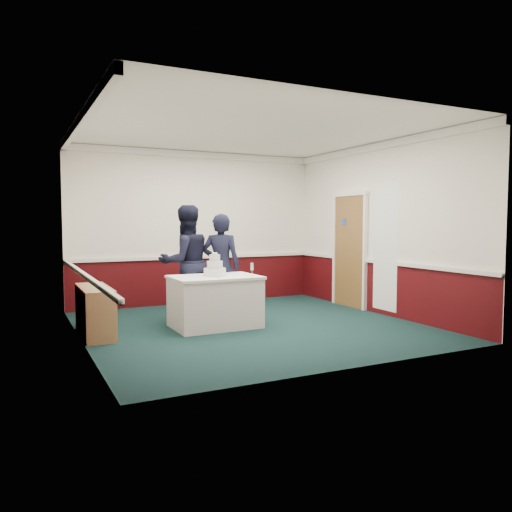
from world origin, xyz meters
name	(u,v)px	position (x,y,z in m)	size (l,w,h in m)	color
ground	(252,326)	(0.00, 0.00, 0.00)	(5.00, 5.00, 0.00)	#132C2F
room_shell	(240,201)	(0.08, 0.61, 1.97)	(5.00, 5.00, 3.00)	white
sideboard	(95,311)	(-2.28, 0.40, 0.35)	(0.41, 1.20, 0.70)	tan
cake_table	(215,301)	(-0.53, 0.20, 0.40)	(1.32, 0.92, 0.79)	white
wedding_cake	(215,269)	(-0.53, 0.20, 0.90)	(0.35, 0.35, 0.36)	white
cake_knife	(218,277)	(-0.56, 0.00, 0.79)	(0.01, 0.22, 0.01)	silver
champagne_flute	(252,267)	(-0.03, -0.08, 0.93)	(0.05, 0.05, 0.21)	silver
person_man	(186,262)	(-0.73, 0.99, 0.95)	(0.92, 0.72, 1.90)	black
person_woman	(221,266)	(-0.19, 0.77, 0.88)	(0.64, 0.42, 1.76)	black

